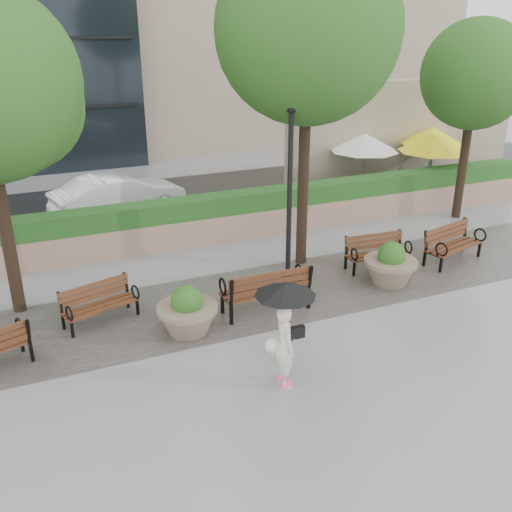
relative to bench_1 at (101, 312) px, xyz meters
name	(u,v)px	position (x,y,z in m)	size (l,w,h in m)	color
ground	(307,364)	(3.31, -3.22, -0.26)	(100.00, 100.00, 0.00)	gray
cobble_strip	(247,299)	(3.31, -0.22, -0.25)	(28.00, 3.20, 0.01)	#383330
hedge_wall	(194,221)	(3.31, 3.78, 0.41)	(24.00, 0.80, 1.35)	tan
cafe_wall	(404,133)	(12.81, 6.78, 1.74)	(10.00, 0.60, 4.00)	tan
cafe_hedge	(426,188)	(12.31, 4.58, 0.19)	(8.00, 0.50, 0.90)	#24501A
asphalt_street	(161,205)	(3.31, 7.78, -0.25)	(40.00, 7.00, 0.00)	black
bench_1	(101,312)	(0.00, 0.00, 0.00)	(1.70, 1.08, 0.86)	#5A2C1A
bench_2	(266,298)	(3.48, -0.95, 0.06)	(1.99, 0.79, 1.06)	#5A2C1A
bench_3	(377,259)	(7.13, 0.07, 0.01)	(1.72, 0.79, 0.90)	#5A2C1A
bench_4	(453,251)	(9.28, -0.34, 0.04)	(1.95, 1.16, 0.98)	#5A2C1A
planter_left	(188,315)	(1.60, -1.17, 0.16)	(1.27, 1.27, 1.07)	#7F6B56
planter_right	(390,267)	(6.90, -0.83, 0.17)	(1.31, 1.31, 1.10)	#7F6B56
lamppost	(289,209)	(4.57, 0.16, 1.69)	(0.28, 0.28, 4.39)	black
tree_1	(312,37)	(5.64, 1.29, 5.45)	(4.38, 4.38, 8.05)	black
tree_2	(477,78)	(12.17, 2.69, 4.15)	(3.41, 3.31, 6.19)	black
patio_umb_white	(365,143)	(10.40, 5.86, 1.73)	(2.50, 2.50, 2.30)	black
patio_umb_yellow_a	(434,143)	(12.62, 4.81, 1.73)	(2.50, 2.50, 2.30)	black
patio_umb_yellow_b	(433,136)	(13.51, 5.97, 1.73)	(2.50, 2.50, 2.30)	black
car_right	(119,196)	(1.77, 7.03, 0.46)	(1.51, 4.34, 1.43)	white
pedestrian	(285,324)	(2.67, -3.55, 0.94)	(1.07, 1.07, 1.97)	beige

